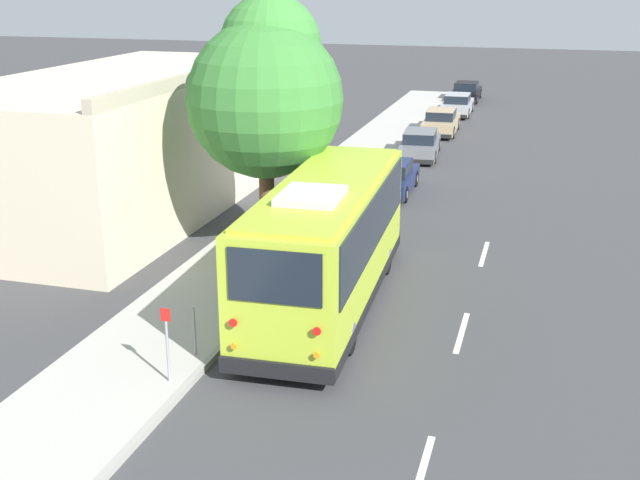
{
  "coord_description": "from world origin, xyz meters",
  "views": [
    {
      "loc": [
        -18.78,
        -5.25,
        8.26
      ],
      "look_at": [
        1.34,
        0.58,
        1.3
      ],
      "focal_mm": 45.0,
      "sensor_mm": 36.0,
      "label": 1
    }
  ],
  "objects_px": {
    "parked_sedan_tan": "(441,122)",
    "sign_post_near": "(167,344)",
    "parked_sedan_gray": "(420,144)",
    "street_tree": "(266,89)",
    "parked_sedan_silver": "(457,105)",
    "sign_post_far": "(194,331)",
    "parked_sedan_navy": "(391,178)",
    "parked_sedan_black": "(466,92)",
    "shuttle_bus": "(327,237)"
  },
  "relations": [
    {
      "from": "shuttle_bus",
      "to": "sign_post_far",
      "type": "relative_size",
      "value": 8.43
    },
    {
      "from": "parked_sedan_tan",
      "to": "street_tree",
      "type": "relative_size",
      "value": 0.59
    },
    {
      "from": "parked_sedan_navy",
      "to": "parked_sedan_silver",
      "type": "distance_m",
      "value": 19.5
    },
    {
      "from": "shuttle_bus",
      "to": "parked_sedan_gray",
      "type": "distance_m",
      "value": 18.7
    },
    {
      "from": "parked_sedan_navy",
      "to": "shuttle_bus",
      "type": "bearing_deg",
      "value": -177.81
    },
    {
      "from": "sign_post_far",
      "to": "parked_sedan_gray",
      "type": "bearing_deg",
      "value": -3.43
    },
    {
      "from": "parked_sedan_tan",
      "to": "sign_post_near",
      "type": "distance_m",
      "value": 29.96
    },
    {
      "from": "shuttle_bus",
      "to": "parked_sedan_navy",
      "type": "xyz_separation_m",
      "value": [
        11.67,
        0.64,
        -1.29
      ]
    },
    {
      "from": "street_tree",
      "to": "sign_post_far",
      "type": "bearing_deg",
      "value": -173.31
    },
    {
      "from": "parked_sedan_navy",
      "to": "parked_sedan_black",
      "type": "bearing_deg",
      "value": -1.23
    },
    {
      "from": "parked_sedan_silver",
      "to": "parked_sedan_gray",
      "type": "bearing_deg",
      "value": 177.88
    },
    {
      "from": "parked_sedan_black",
      "to": "sign_post_far",
      "type": "bearing_deg",
      "value": 177.53
    },
    {
      "from": "parked_sedan_navy",
      "to": "sign_post_far",
      "type": "xyz_separation_m",
      "value": [
        -15.52,
        1.35,
        0.12
      ]
    },
    {
      "from": "parked_sedan_navy",
      "to": "parked_sedan_silver",
      "type": "height_order",
      "value": "parked_sedan_navy"
    },
    {
      "from": "sign_post_far",
      "to": "sign_post_near",
      "type": "bearing_deg",
      "value": 180.0
    },
    {
      "from": "parked_sedan_navy",
      "to": "parked_sedan_tan",
      "type": "distance_m",
      "value": 13.1
    },
    {
      "from": "parked_sedan_black",
      "to": "sign_post_far",
      "type": "relative_size",
      "value": 4.03
    },
    {
      "from": "parked_sedan_silver",
      "to": "sign_post_far",
      "type": "height_order",
      "value": "parked_sedan_silver"
    },
    {
      "from": "parked_sedan_silver",
      "to": "parked_sedan_navy",
      "type": "bearing_deg",
      "value": 178.32
    },
    {
      "from": "shuttle_bus",
      "to": "sign_post_far",
      "type": "bearing_deg",
      "value": 150.13
    },
    {
      "from": "parked_sedan_gray",
      "to": "street_tree",
      "type": "xyz_separation_m",
      "value": [
        -15.12,
        2.21,
        4.5
      ]
    },
    {
      "from": "shuttle_bus",
      "to": "parked_sedan_tan",
      "type": "xyz_separation_m",
      "value": [
        24.77,
        0.5,
        -1.27
      ]
    },
    {
      "from": "shuttle_bus",
      "to": "sign_post_near",
      "type": "height_order",
      "value": "shuttle_bus"
    },
    {
      "from": "sign_post_near",
      "to": "parked_sedan_tan",
      "type": "bearing_deg",
      "value": -2.85
    },
    {
      "from": "shuttle_bus",
      "to": "parked_sedan_gray",
      "type": "relative_size",
      "value": 1.99
    },
    {
      "from": "parked_sedan_tan",
      "to": "sign_post_near",
      "type": "bearing_deg",
      "value": 175.64
    },
    {
      "from": "shuttle_bus",
      "to": "sign_post_near",
      "type": "bearing_deg",
      "value": 156.35
    },
    {
      "from": "shuttle_bus",
      "to": "parked_sedan_silver",
      "type": "xyz_separation_m",
      "value": [
        31.17,
        0.38,
        -1.29
      ]
    },
    {
      "from": "parked_sedan_black",
      "to": "parked_sedan_silver",
      "type": "bearing_deg",
      "value": -179.28
    },
    {
      "from": "parked_sedan_navy",
      "to": "parked_sedan_silver",
      "type": "bearing_deg",
      "value": -1.67
    },
    {
      "from": "parked_sedan_gray",
      "to": "parked_sedan_silver",
      "type": "height_order",
      "value": "parked_sedan_silver"
    },
    {
      "from": "parked_sedan_black",
      "to": "street_tree",
      "type": "relative_size",
      "value": 0.6
    },
    {
      "from": "shuttle_bus",
      "to": "parked_sedan_tan",
      "type": "height_order",
      "value": "shuttle_bus"
    },
    {
      "from": "parked_sedan_gray",
      "to": "parked_sedan_black",
      "type": "height_order",
      "value": "parked_sedan_black"
    },
    {
      "from": "shuttle_bus",
      "to": "parked_sedan_tan",
      "type": "distance_m",
      "value": 24.8
    },
    {
      "from": "street_tree",
      "to": "parked_sedan_navy",
      "type": "bearing_deg",
      "value": -15.23
    },
    {
      "from": "street_tree",
      "to": "sign_post_near",
      "type": "distance_m",
      "value": 9.63
    },
    {
      "from": "shuttle_bus",
      "to": "street_tree",
      "type": "height_order",
      "value": "street_tree"
    },
    {
      "from": "sign_post_near",
      "to": "shuttle_bus",
      "type": "bearing_deg",
      "value": -21.11
    },
    {
      "from": "parked_sedan_navy",
      "to": "street_tree",
      "type": "height_order",
      "value": "street_tree"
    },
    {
      "from": "parked_sedan_gray",
      "to": "parked_sedan_silver",
      "type": "relative_size",
      "value": 1.08
    },
    {
      "from": "shuttle_bus",
      "to": "parked_sedan_navy",
      "type": "bearing_deg",
      "value": 0.59
    },
    {
      "from": "street_tree",
      "to": "parked_sedan_silver",
      "type": "bearing_deg",
      "value": -5.1
    },
    {
      "from": "parked_sedan_silver",
      "to": "parked_sedan_black",
      "type": "relative_size",
      "value": 0.97
    },
    {
      "from": "parked_sedan_tan",
      "to": "parked_sedan_silver",
      "type": "bearing_deg",
      "value": -2.55
    },
    {
      "from": "parked_sedan_tan",
      "to": "parked_sedan_silver",
      "type": "height_order",
      "value": "parked_sedan_tan"
    },
    {
      "from": "parked_sedan_gray",
      "to": "parked_sedan_tan",
      "type": "bearing_deg",
      "value": -5.78
    },
    {
      "from": "shuttle_bus",
      "to": "parked_sedan_navy",
      "type": "relative_size",
      "value": 2.27
    },
    {
      "from": "sign_post_near",
      "to": "sign_post_far",
      "type": "xyz_separation_m",
      "value": [
        1.3,
        -0.0,
        -0.28
      ]
    },
    {
      "from": "parked_sedan_black",
      "to": "sign_post_far",
      "type": "height_order",
      "value": "sign_post_far"
    }
  ]
}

